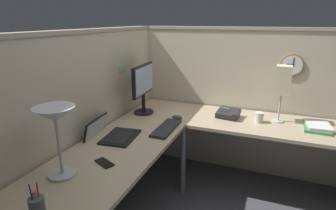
{
  "coord_description": "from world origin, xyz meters",
  "views": [
    {
      "loc": [
        -2.08,
        -0.57,
        1.66
      ],
      "look_at": [
        0.03,
        0.26,
        0.94
      ],
      "focal_mm": 29.2,
      "sensor_mm": 36.0,
      "label": 1
    }
  ],
  "objects_px": {
    "monitor": "(143,85)",
    "cell_phone": "(104,163)",
    "desk_lamp_paper": "(283,82)",
    "office_phone": "(229,114)",
    "book_stack": "(318,127)",
    "keyboard": "(166,128)",
    "computer_mouse": "(177,117)",
    "desk_lamp_dome": "(56,120)",
    "wall_clock": "(292,65)",
    "laptop": "(110,134)",
    "pen_cup": "(37,206)",
    "coffee_mug": "(259,117)"
  },
  "relations": [
    {
      "from": "desk_lamp_dome",
      "to": "cell_phone",
      "type": "height_order",
      "value": "desk_lamp_dome"
    },
    {
      "from": "keyboard",
      "to": "pen_cup",
      "type": "bearing_deg",
      "value": 171.28
    },
    {
      "from": "cell_phone",
      "to": "book_stack",
      "type": "xyz_separation_m",
      "value": [
        1.2,
        -1.4,
        0.02
      ]
    },
    {
      "from": "keyboard",
      "to": "cell_phone",
      "type": "distance_m",
      "value": 0.72
    },
    {
      "from": "monitor",
      "to": "book_stack",
      "type": "relative_size",
      "value": 1.68
    },
    {
      "from": "laptop",
      "to": "book_stack",
      "type": "height_order",
      "value": "laptop"
    },
    {
      "from": "monitor",
      "to": "cell_phone",
      "type": "distance_m",
      "value": 1.09
    },
    {
      "from": "laptop",
      "to": "office_phone",
      "type": "bearing_deg",
      "value": -45.67
    },
    {
      "from": "computer_mouse",
      "to": "desk_lamp_dome",
      "type": "relative_size",
      "value": 0.23
    },
    {
      "from": "monitor",
      "to": "wall_clock",
      "type": "distance_m",
      "value": 1.47
    },
    {
      "from": "office_phone",
      "to": "book_stack",
      "type": "height_order",
      "value": "office_phone"
    },
    {
      "from": "laptop",
      "to": "book_stack",
      "type": "distance_m",
      "value": 1.81
    },
    {
      "from": "laptop",
      "to": "pen_cup",
      "type": "height_order",
      "value": "pen_cup"
    },
    {
      "from": "laptop",
      "to": "office_phone",
      "type": "xyz_separation_m",
      "value": [
        0.82,
        -0.84,
        0.01
      ]
    },
    {
      "from": "cell_phone",
      "to": "office_phone",
      "type": "xyz_separation_m",
      "value": [
        1.21,
        -0.62,
        0.03
      ]
    },
    {
      "from": "keyboard",
      "to": "desk_lamp_dome",
      "type": "height_order",
      "value": "desk_lamp_dome"
    },
    {
      "from": "laptop",
      "to": "book_stack",
      "type": "relative_size",
      "value": 1.4
    },
    {
      "from": "monitor",
      "to": "cell_phone",
      "type": "xyz_separation_m",
      "value": [
        -1.03,
        -0.21,
        -0.29
      ]
    },
    {
      "from": "pen_cup",
      "to": "book_stack",
      "type": "height_order",
      "value": "pen_cup"
    },
    {
      "from": "keyboard",
      "to": "desk_lamp_paper",
      "type": "relative_size",
      "value": 0.81
    },
    {
      "from": "desk_lamp_dome",
      "to": "laptop",
      "type": "bearing_deg",
      "value": 4.99
    },
    {
      "from": "keyboard",
      "to": "desk_lamp_dome",
      "type": "bearing_deg",
      "value": 159.95
    },
    {
      "from": "book_stack",
      "to": "coffee_mug",
      "type": "height_order",
      "value": "coffee_mug"
    },
    {
      "from": "office_phone",
      "to": "cell_phone",
      "type": "bearing_deg",
      "value": 152.72
    },
    {
      "from": "monitor",
      "to": "book_stack",
      "type": "bearing_deg",
      "value": -83.69
    },
    {
      "from": "cell_phone",
      "to": "wall_clock",
      "type": "distance_m",
      "value": 1.98
    },
    {
      "from": "cell_phone",
      "to": "book_stack",
      "type": "bearing_deg",
      "value": -25.43
    },
    {
      "from": "computer_mouse",
      "to": "office_phone",
      "type": "distance_m",
      "value": 0.51
    },
    {
      "from": "laptop",
      "to": "cell_phone",
      "type": "xyz_separation_m",
      "value": [
        -0.39,
        -0.21,
        -0.02
      ]
    },
    {
      "from": "book_stack",
      "to": "keyboard",
      "type": "bearing_deg",
      "value": 112.05
    },
    {
      "from": "book_stack",
      "to": "wall_clock",
      "type": "distance_m",
      "value": 0.64
    },
    {
      "from": "wall_clock",
      "to": "cell_phone",
      "type": "bearing_deg",
      "value": 143.35
    },
    {
      "from": "monitor",
      "to": "desk_lamp_dome",
      "type": "distance_m",
      "value": 1.25
    },
    {
      "from": "monitor",
      "to": "desk_lamp_paper",
      "type": "height_order",
      "value": "desk_lamp_paper"
    },
    {
      "from": "monitor",
      "to": "desk_lamp_paper",
      "type": "bearing_deg",
      "value": -79.17
    },
    {
      "from": "monitor",
      "to": "cell_phone",
      "type": "relative_size",
      "value": 3.47
    },
    {
      "from": "monitor",
      "to": "office_phone",
      "type": "height_order",
      "value": "monitor"
    },
    {
      "from": "computer_mouse",
      "to": "pen_cup",
      "type": "height_order",
      "value": "pen_cup"
    },
    {
      "from": "laptop",
      "to": "desk_lamp_dome",
      "type": "xyz_separation_m",
      "value": [
        -0.61,
        -0.05,
        0.34
      ]
    },
    {
      "from": "monitor",
      "to": "computer_mouse",
      "type": "xyz_separation_m",
      "value": [
        -0.04,
        -0.38,
        -0.28
      ]
    },
    {
      "from": "desk_lamp_dome",
      "to": "pen_cup",
      "type": "distance_m",
      "value": 0.48
    },
    {
      "from": "book_stack",
      "to": "wall_clock",
      "type": "height_order",
      "value": "wall_clock"
    },
    {
      "from": "pen_cup",
      "to": "monitor",
      "type": "bearing_deg",
      "value": 7.18
    },
    {
      "from": "book_stack",
      "to": "desk_lamp_paper",
      "type": "distance_m",
      "value": 0.49
    },
    {
      "from": "pen_cup",
      "to": "office_phone",
      "type": "bearing_deg",
      "value": -19.92
    },
    {
      "from": "office_phone",
      "to": "coffee_mug",
      "type": "bearing_deg",
      "value": -94.62
    },
    {
      "from": "cell_phone",
      "to": "desk_lamp_paper",
      "type": "bearing_deg",
      "value": -16.31
    },
    {
      "from": "wall_clock",
      "to": "keyboard",
      "type": "bearing_deg",
      "value": 130.45
    },
    {
      "from": "book_stack",
      "to": "pen_cup",
      "type": "bearing_deg",
      "value": 141.1
    },
    {
      "from": "monitor",
      "to": "pen_cup",
      "type": "relative_size",
      "value": 2.78
    }
  ]
}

